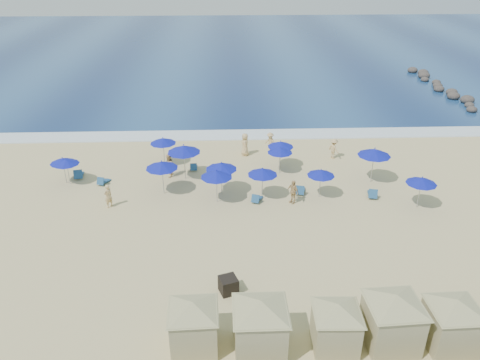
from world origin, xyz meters
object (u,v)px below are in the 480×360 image
Objects in this scene: umbrella_9 at (281,144)px; umbrella_5 at (216,174)px; umbrella_1 at (66,162)px; beachgoer_3 at (334,149)px; trash_bin at (228,285)px; cabana_4 at (453,317)px; beachgoer_0 at (108,196)px; cabana_0 at (193,319)px; beachgoer_2 at (293,192)px; umbrella_2 at (163,141)px; umbrella_10 at (374,152)px; umbrella_12 at (263,172)px; beachgoer_1 at (169,166)px; umbrella_8 at (321,173)px; cabana_2 at (337,320)px; cabana_1 at (260,319)px; umbrella_0 at (63,161)px; umbrella_11 at (422,181)px; rock_jetty at (458,98)px; beachgoer_4 at (245,144)px; umbrella_4 at (184,149)px; beachgoer_5 at (270,142)px; umbrella_7 at (280,150)px; umbrella_3 at (162,165)px; cabana_3 at (394,313)px; umbrella_6 at (221,166)px.

umbrella_5 is at bearing -132.88° from umbrella_9.
beachgoer_3 is at bearing 10.74° from umbrella_1.
trash_bin is 15.02m from umbrella_9.
cabana_4 is 2.65× the size of beachgoer_0.
beachgoer_2 is (5.94, 12.25, -0.68)m from cabana_0.
umbrella_10 is (15.30, -3.62, 0.34)m from umbrella_2.
umbrella_12 reaches higher than beachgoer_1.
umbrella_2 is at bearing 152.48° from umbrella_8.
cabana_2 is 18.01m from umbrella_9.
cabana_1 is at bearing 129.74° from beachgoer_3.
cabana_4 is at bearing -40.76° from trash_bin.
umbrella_0 is 24.45m from umbrella_11.
umbrella_2 is (-14.12, 19.08, 0.44)m from cabana_4.
rock_jetty is at bearing 54.48° from cabana_1.
umbrella_10 is at bearing 173.62° from beachgoer_3.
cabana_4 reaches higher than cabana_0.
beachgoer_4 is (13.16, 4.53, -0.85)m from umbrella_0.
cabana_4 is 1.88× the size of umbrella_12.
umbrella_5 is at bearing -56.83° from umbrella_4.
umbrella_8 is at bearing -152.71° from umbrella_10.
beachgoer_5 is (-0.66, 8.79, -0.02)m from beachgoer_2.
umbrella_7 is 1.14× the size of beachgoer_4.
umbrella_11 is (8.06, 11.57, 0.50)m from cabana_2.
umbrella_10 is (13.51, -1.05, -0.04)m from umbrella_4.
umbrella_8 is at bearing -19.74° from beachgoer_5.
beachgoer_4 is at bearing 88.96° from cabana_1.
rock_jetty is at bearing 123.29° from beachgoer_1.
umbrella_3 is 10.86m from beachgoer_5.
umbrella_10 is at bearing 14.82° from umbrella_12.
umbrella_0 is 15.86m from umbrella_9.
cabana_3 is 13.13m from umbrella_8.
beachgoer_0 is 14.49m from beachgoer_5.
umbrella_2 is 7.29m from beachgoer_0.
trash_bin is at bearing -86.23° from umbrella_5.
cabana_0 is 1.85× the size of umbrella_12.
beachgoer_1 is 9.13m from beachgoer_5.
umbrella_7 is at bearing 80.71° from cabana_1.
beachgoer_0 is at bearing -153.16° from umbrella_3.
umbrella_0 is 0.86× the size of umbrella_5.
umbrella_7 reaches higher than beachgoer_4.
cabana_0 is at bearing -51.61° from beachgoer_5.
cabana_2 is 1.89× the size of umbrella_7.
umbrella_7 is at bearing 36.03° from umbrella_6.
cabana_3 is 1.91× the size of umbrella_6.
umbrella_3 is 9.35m from umbrella_9.
rock_jetty is 12.96× the size of umbrella_0.
umbrella_4 reaches higher than rock_jetty.
beachgoer_2 is at bearing 17.35° from beachgoer_4.
umbrella_3 reaches higher than umbrella_7.
umbrella_11 is 10.21m from umbrella_12.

